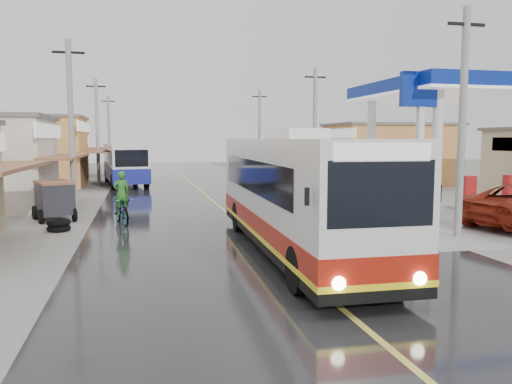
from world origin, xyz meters
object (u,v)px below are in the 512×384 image
at_px(second_bus, 125,163).
at_px(tyre_stack, 59,225).
at_px(coach_bus, 294,193).
at_px(cyclist, 122,207).
at_px(tricycle_near, 54,198).

bearing_deg(second_bus, tyre_stack, -102.99).
height_order(coach_bus, cyclist, coach_bus).
height_order(coach_bus, second_bus, coach_bus).
xyz_separation_m(second_bus, tyre_stack, (-1.99, -19.25, -1.46)).
height_order(second_bus, tyre_stack, second_bus).
relative_size(coach_bus, cyclist, 5.52).
xyz_separation_m(coach_bus, second_bus, (-5.70, 24.55, -0.14)).
bearing_deg(coach_bus, tyre_stack, 146.91).
bearing_deg(tricycle_near, coach_bus, -64.56).
relative_size(coach_bus, tricycle_near, 5.09).
bearing_deg(tricycle_near, tyre_stack, -98.70).
height_order(coach_bus, tricycle_near, coach_bus).
distance_m(coach_bus, tyre_stack, 9.47).
distance_m(second_bus, tricycle_near, 16.67).
bearing_deg(tricycle_near, cyclist, -51.24).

